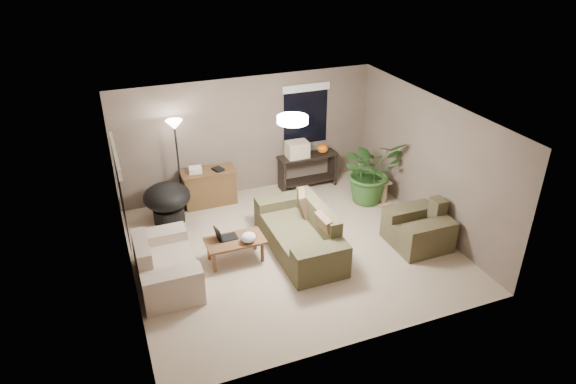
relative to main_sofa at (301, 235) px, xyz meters
name	(u,v)px	position (x,y,z in m)	size (l,w,h in m)	color
room_shell	(292,187)	(-0.15, 0.06, 0.96)	(5.50, 5.50, 5.50)	#C5AE92
main_sofa	(301,235)	(0.00, 0.00, 0.00)	(0.95, 2.20, 0.85)	#4A462C
throw_pillows	(315,215)	(0.26, 0.00, 0.36)	(0.38, 1.38, 0.47)	#8C7251
loveseat	(164,267)	(-2.42, -0.08, 0.00)	(0.90, 1.60, 0.85)	beige
armchair	(419,230)	(2.04, -0.62, 0.00)	(0.95, 1.00, 0.85)	#48422B
coffee_table	(235,243)	(-1.19, 0.09, 0.06)	(1.00, 0.55, 0.42)	brown
laptop	(223,236)	(-1.36, 0.19, 0.19)	(0.38, 0.24, 0.24)	black
plastic_bag	(249,237)	(-0.99, -0.06, 0.22)	(0.26, 0.23, 0.18)	white
desk	(209,187)	(-1.11, 2.25, 0.08)	(1.10, 0.50, 0.75)	brown
desk_papers	(200,170)	(-1.27, 2.24, 0.51)	(0.71, 0.30, 0.12)	silver
console_table	(308,168)	(1.08, 2.23, 0.14)	(1.30, 0.40, 0.75)	black
pumpkin	(323,149)	(1.43, 2.23, 0.56)	(0.24, 0.24, 0.20)	orange
cardboard_box	(297,149)	(0.83, 2.23, 0.63)	(0.46, 0.34, 0.34)	beige
papasan_chair	(167,200)	(-2.03, 1.82, 0.17)	(1.02, 1.02, 0.80)	black
floor_lamp	(175,136)	(-1.69, 2.21, 1.30)	(0.32, 0.32, 1.91)	black
ceiling_fixture	(293,120)	(-0.15, 0.06, 2.15)	(0.50, 0.50, 0.10)	white
houseplant	(370,177)	(2.03, 1.17, 0.24)	(1.24, 1.38, 1.08)	#2D5923
cat_scratching_post	(384,194)	(2.25, 0.93, -0.08)	(0.32, 0.32, 0.50)	tan
window_left	(118,177)	(-2.88, 0.36, 1.49)	(0.05, 1.56, 1.33)	black
window_back	(306,104)	(1.15, 2.54, 1.49)	(1.06, 0.05, 1.33)	black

